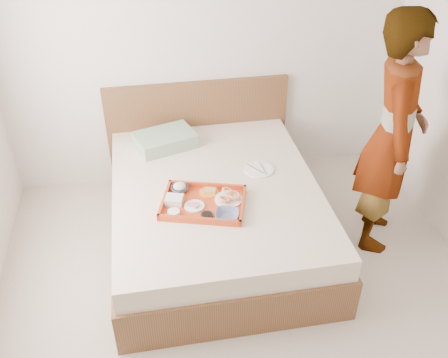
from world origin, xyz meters
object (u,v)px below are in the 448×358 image
bed (216,212)px  tray (203,202)px  person (393,136)px  dinner_plate (259,170)px

bed → tray: 0.39m
bed → person: 1.45m
tray → dinner_plate: 0.62m
tray → person: size_ratio=0.32×
tray → person: (1.40, 0.05, 0.37)m
tray → dinner_plate: (0.50, 0.37, -0.02)m
bed → tray: tray is taller
bed → person: person is taller
tray → bed: bearing=78.6°
dinner_plate → person: person is taller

